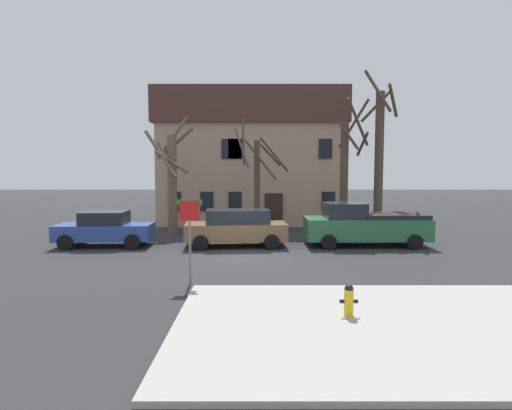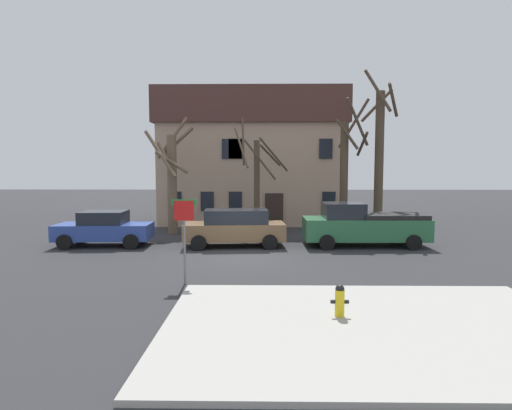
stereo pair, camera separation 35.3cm
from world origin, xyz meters
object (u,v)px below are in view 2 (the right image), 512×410
(building_main, at_px, (252,158))
(tree_bare_end, at_px, (379,157))
(tree_bare_mid, at_px, (257,178))
(car_brown_wagon, at_px, (235,227))
(fire_hydrant, at_px, (340,300))
(street_sign_pole, at_px, (184,225))
(car_blue_sedan, at_px, (104,228))
(bicycle_leaning, at_px, (125,232))
(pickup_truck_green, at_px, (363,225))
(tree_bare_far, at_px, (346,171))
(tree_bare_near, at_px, (172,177))

(building_main, distance_m, tree_bare_end, 9.85)
(building_main, height_order, tree_bare_end, tree_bare_end)
(tree_bare_mid, height_order, tree_bare_end, tree_bare_end)
(tree_bare_mid, bearing_deg, car_brown_wagon, -103.28)
(fire_hydrant, xyz_separation_m, street_sign_pole, (-4.17, 3.13, 1.33))
(car_blue_sedan, xyz_separation_m, bicycle_leaning, (0.29, 2.05, -0.44))
(pickup_truck_green, height_order, fire_hydrant, pickup_truck_green)
(car_blue_sedan, bearing_deg, building_main, 58.09)
(car_blue_sedan, distance_m, street_sign_pole, 8.20)
(tree_bare_mid, height_order, street_sign_pole, tree_bare_mid)
(car_blue_sedan, distance_m, car_brown_wagon, 6.05)
(tree_bare_far, height_order, car_blue_sedan, tree_bare_far)
(building_main, height_order, street_sign_pole, building_main)
(car_blue_sedan, xyz_separation_m, fire_hydrant, (9.09, -9.60, -0.31))
(building_main, relative_size, car_brown_wagon, 2.58)
(pickup_truck_green, xyz_separation_m, street_sign_pole, (-7.05, -6.65, 0.87))
(tree_bare_near, relative_size, pickup_truck_green, 1.16)
(fire_hydrant, bearing_deg, tree_bare_near, 116.60)
(tree_bare_near, height_order, fire_hydrant, tree_bare_near)
(fire_hydrant, bearing_deg, tree_bare_end, 71.24)
(tree_bare_mid, bearing_deg, fire_hydrant, -81.27)
(car_brown_wagon, bearing_deg, tree_bare_end, 26.23)
(tree_bare_end, bearing_deg, tree_bare_far, -173.66)
(building_main, xyz_separation_m, tree_bare_far, (5.19, -7.11, -0.93))
(car_brown_wagon, distance_m, fire_hydrant, 10.04)
(tree_bare_end, distance_m, fire_hydrant, 14.50)
(building_main, height_order, car_blue_sedan, building_main)
(tree_bare_far, bearing_deg, bicycle_leaning, -172.91)
(tree_bare_end, height_order, car_brown_wagon, tree_bare_end)
(building_main, relative_size, fire_hydrant, 16.34)
(street_sign_pole, bearing_deg, fire_hydrant, -36.96)
(car_blue_sedan, bearing_deg, fire_hydrant, -46.56)
(building_main, distance_m, tree_bare_far, 8.85)
(tree_bare_mid, height_order, tree_bare_far, tree_bare_far)
(tree_bare_end, relative_size, car_brown_wagon, 1.86)
(building_main, xyz_separation_m, tree_bare_mid, (0.41, -6.58, -1.34))
(pickup_truck_green, bearing_deg, car_blue_sedan, -179.13)
(building_main, height_order, car_brown_wagon, building_main)
(tree_bare_far, xyz_separation_m, pickup_truck_green, (0.20, -3.29, -2.50))
(tree_bare_end, bearing_deg, tree_bare_mid, 177.14)
(tree_bare_end, bearing_deg, building_main, 135.42)
(tree_bare_mid, relative_size, fire_hydrant, 8.74)
(tree_bare_end, relative_size, street_sign_pole, 3.35)
(tree_bare_mid, relative_size, car_blue_sedan, 1.49)
(building_main, xyz_separation_m, car_blue_sedan, (-6.59, -10.59, -3.58))
(pickup_truck_green, xyz_separation_m, fire_hydrant, (-2.89, -9.79, -0.46))
(tree_bare_far, bearing_deg, fire_hydrant, -101.61)
(car_blue_sedan, distance_m, bicycle_leaning, 2.11)
(building_main, relative_size, street_sign_pole, 4.66)
(car_blue_sedan, bearing_deg, tree_bare_end, 15.13)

